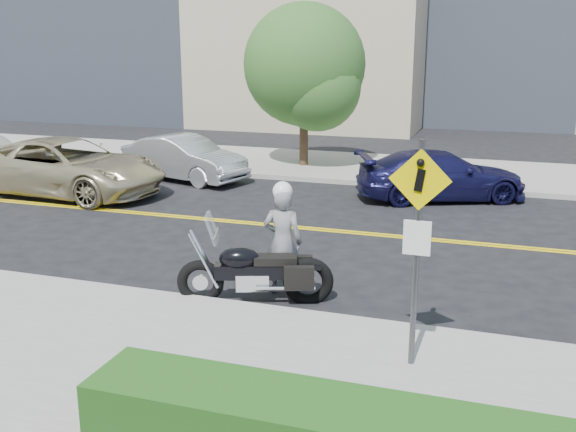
# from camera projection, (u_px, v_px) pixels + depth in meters

# --- Properties ---
(ground_plane) EXTENTS (120.00, 120.00, 0.00)m
(ground_plane) POSITION_uv_depth(u_px,v_px,m) (273.00, 225.00, 16.08)
(ground_plane) COLOR black
(ground_plane) RESTS_ON ground
(sidewalk_near) EXTENTS (60.00, 5.00, 0.15)m
(sidewalk_near) POSITION_uv_depth(u_px,v_px,m) (89.00, 361.00, 9.18)
(sidewalk_near) COLOR #9E9B91
(sidewalk_near) RESTS_ON ground_plane
(sidewalk_far) EXTENTS (60.00, 5.00, 0.15)m
(sidewalk_far) POSITION_uv_depth(u_px,v_px,m) (347.00, 167.00, 22.93)
(sidewalk_far) COLOR #9E9B91
(sidewalk_far) RESTS_ON ground_plane
(pedestrian_sign) EXTENTS (0.78, 0.08, 3.00)m
(pedestrian_sign) POSITION_uv_depth(u_px,v_px,m) (417.00, 233.00, 8.50)
(pedestrian_sign) COLOR #4C4C51
(pedestrian_sign) RESTS_ON sidewalk_near
(motorcyclist) EXTENTS (0.72, 0.50, 2.00)m
(motorcyclist) POSITION_uv_depth(u_px,v_px,m) (283.00, 239.00, 11.59)
(motorcyclist) COLOR #A2A2A7
(motorcyclist) RESTS_ON ground
(motorcycle) EXTENTS (2.65, 1.56, 1.55)m
(motorcycle) POSITION_uv_depth(u_px,v_px,m) (256.00, 258.00, 11.25)
(motorcycle) COLOR black
(motorcycle) RESTS_ON ground
(suv) EXTENTS (5.89, 3.00, 1.60)m
(suv) POSITION_uv_depth(u_px,v_px,m) (67.00, 167.00, 19.03)
(suv) COLOR #C0B48D
(suv) RESTS_ON ground
(parked_car_silver) EXTENTS (4.45, 2.59, 1.38)m
(parked_car_silver) POSITION_uv_depth(u_px,v_px,m) (184.00, 158.00, 21.00)
(parked_car_silver) COLOR #B3B6BB
(parked_car_silver) RESTS_ON ground
(parked_car_blue) EXTENTS (4.99, 3.58, 1.34)m
(parked_car_blue) POSITION_uv_depth(u_px,v_px,m) (441.00, 175.00, 18.51)
(parked_car_blue) COLOR #181746
(parked_car_blue) RESTS_ON ground
(tree_far_a) EXTENTS (4.01, 4.01, 5.48)m
(tree_far_a) POSITION_uv_depth(u_px,v_px,m) (304.00, 65.00, 22.03)
(tree_far_a) COLOR #382619
(tree_far_a) RESTS_ON ground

